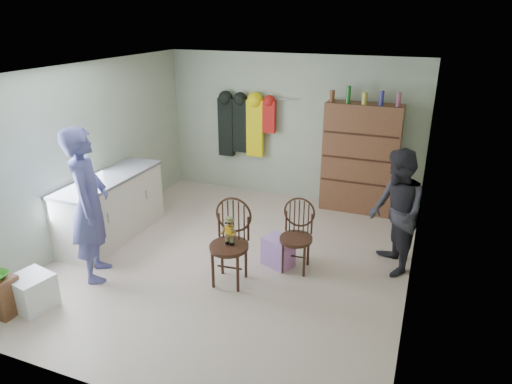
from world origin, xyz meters
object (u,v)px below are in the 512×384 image
at_px(counter, 111,207).
at_px(chair_front, 231,237).
at_px(chair_far, 297,232).
at_px(dresser, 360,158).

distance_m(counter, chair_front, 2.18).
relative_size(chair_far, dresser, 0.46).
distance_m(chair_front, dresser, 2.98).
bearing_deg(counter, chair_front, -12.25).
xyz_separation_m(chair_far, dresser, (0.41, 2.17, 0.40)).
height_order(chair_front, dresser, dresser).
distance_m(chair_front, chair_far, 0.89).
bearing_deg(chair_far, counter, 177.51).
distance_m(chair_far, dresser, 2.24).
bearing_deg(chair_front, dresser, 63.40).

